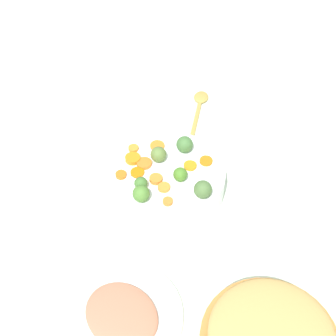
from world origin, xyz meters
The scene contains 23 objects.
tabletop centered at (0.00, 0.00, 0.01)m, with size 2.40×2.40×0.02m, color silver.
serving_bowl_carrots centered at (0.02, -0.01, 0.06)m, with size 0.29×0.29×0.08m, color white.
stuffing_mound centered at (0.17, -0.48, 0.17)m, with size 0.23×0.23×0.04m, color tan.
carrot_slice_0 centered at (0.00, 0.08, 0.11)m, with size 0.04×0.04×0.01m, color orange.
carrot_slice_1 centered at (0.01, -0.07, 0.11)m, with size 0.03×0.03×0.01m, color orange.
carrot_slice_2 centered at (-0.10, -0.02, 0.11)m, with size 0.03×0.03×0.01m, color orange.
carrot_slice_3 centered at (0.12, 0.01, 0.11)m, with size 0.03×0.03×0.01m, color orange.
carrot_slice_4 centered at (-0.06, 0.03, 0.11)m, with size 0.04×0.04×0.01m, color orange.
carrot_slice_5 centered at (-0.04, 0.02, 0.11)m, with size 0.04×0.04×0.01m, color orange.
carrot_slice_6 centered at (-0.01, -0.04, 0.11)m, with size 0.03×0.03×0.01m, color orange.
carrot_slice_7 centered at (-0.06, 0.07, 0.11)m, with size 0.03×0.03×0.01m, color orange.
carrot_slice_8 centered at (-0.05, -0.01, 0.11)m, with size 0.03×0.03×0.01m, color orange.
carrot_slice_9 centered at (0.08, 0.00, 0.11)m, with size 0.03×0.03×0.01m, color orange.
carrot_slice_10 centered at (0.01, -0.11, 0.11)m, with size 0.02×0.02×0.01m, color orange.
brussels_sprout_0 centered at (0.00, 0.03, 0.12)m, with size 0.04×0.04×0.04m, color #5C783A.
brussels_sprout_1 centered at (-0.05, -0.06, 0.12)m, with size 0.03×0.03×0.03m, color #467533.
brussels_sprout_2 centered at (0.07, 0.06, 0.12)m, with size 0.04×0.04×0.04m, color #44713A.
brussels_sprout_3 centered at (0.10, -0.09, 0.12)m, with size 0.04×0.04×0.04m, color #4C6E3B.
brussels_sprout_4 centered at (-0.05, -0.10, 0.12)m, with size 0.04×0.04×0.04m, color #4E7F33.
brussels_sprout_5 centered at (0.05, -0.04, 0.12)m, with size 0.03×0.03×0.03m, color #497C27.
wooden_spoon centered at (0.14, 0.31, 0.03)m, with size 0.10×0.26×0.01m.
ham_plate centered at (-0.11, -0.35, 0.03)m, with size 0.27×0.27×0.01m, color white.
ham_slice_main centered at (-0.10, -0.35, 0.04)m, with size 0.17×0.14×0.02m, color #C07459.
Camera 1 is at (-0.04, -0.84, 1.02)m, focal length 53.35 mm.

